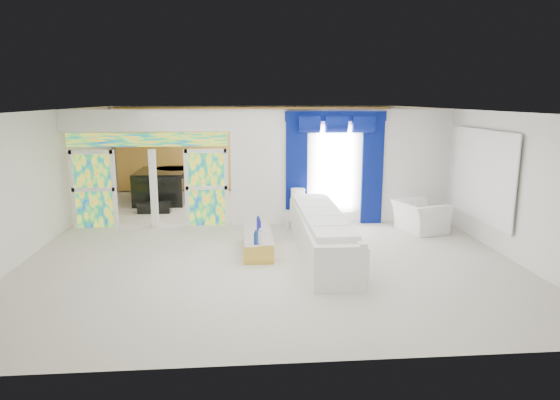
{
  "coord_description": "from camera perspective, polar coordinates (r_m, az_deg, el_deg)",
  "views": [
    {
      "loc": [
        -0.56,
        -11.58,
        3.28
      ],
      "look_at": [
        0.3,
        -1.2,
        1.1
      ],
      "focal_mm": 31.43,
      "sensor_mm": 36.0,
      "label": 1
    }
  ],
  "objects": [
    {
      "name": "floor",
      "position": [
        12.05,
        -1.9,
        -3.99
      ],
      "size": [
        12.0,
        12.0,
        0.0
      ],
      "primitive_type": "plane",
      "color": "#B7AF9E",
      "rests_on": "ground"
    },
    {
      "name": "dividing_wall",
      "position": [
        12.99,
        7.37,
        3.84
      ],
      "size": [
        5.7,
        0.18,
        3.0
      ],
      "primitive_type": "cube",
      "color": "white",
      "rests_on": "ground"
    },
    {
      "name": "dividing_header",
      "position": [
        12.8,
        -15.23,
        8.92
      ],
      "size": [
        4.3,
        0.18,
        0.55
      ],
      "primitive_type": "cube",
      "color": "white",
      "rests_on": "dividing_wall"
    },
    {
      "name": "stained_panel_left",
      "position": [
        13.31,
        -20.86,
        1.17
      ],
      "size": [
        0.95,
        0.04,
        2.0
      ],
      "primitive_type": "cube",
      "color": "#994C3F",
      "rests_on": "ground"
    },
    {
      "name": "stained_panel_right",
      "position": [
        12.82,
        -8.53,
        1.44
      ],
      "size": [
        0.95,
        0.04,
        2.0
      ],
      "primitive_type": "cube",
      "color": "#994C3F",
      "rests_on": "ground"
    },
    {
      "name": "stained_transom",
      "position": [
        12.83,
        -15.11,
        6.81
      ],
      "size": [
        4.0,
        0.05,
        0.35
      ],
      "primitive_type": "cube",
      "color": "#994C3F",
      "rests_on": "dividing_header"
    },
    {
      "name": "window_pane",
      "position": [
        12.85,
        6.36,
        3.56
      ],
      "size": [
        1.0,
        0.02,
        2.3
      ],
      "primitive_type": "cube",
      "color": "white",
      "rests_on": "dividing_wall"
    },
    {
      "name": "blue_drape_left",
      "position": [
        12.68,
        1.93,
        3.28
      ],
      "size": [
        0.55,
        0.1,
        2.8
      ],
      "primitive_type": "cube",
      "color": "#04114B",
      "rests_on": "ground"
    },
    {
      "name": "blue_drape_right",
      "position": [
        13.06,
        10.7,
        3.33
      ],
      "size": [
        0.55,
        0.1,
        2.8
      ],
      "primitive_type": "cube",
      "color": "#04114B",
      "rests_on": "ground"
    },
    {
      "name": "blue_pelmet",
      "position": [
        12.7,
        6.53,
        9.66
      ],
      "size": [
        2.6,
        0.12,
        0.25
      ],
      "primitive_type": "cube",
      "color": "#04114B",
      "rests_on": "dividing_wall"
    },
    {
      "name": "wall_mirror",
      "position": [
        12.05,
        22.51,
        2.66
      ],
      "size": [
        0.04,
        2.7,
        1.9
      ],
      "primitive_type": "cube",
      "color": "white",
      "rests_on": "ground"
    },
    {
      "name": "gold_curtains",
      "position": [
        17.58,
        -2.9,
        5.98
      ],
      "size": [
        9.7,
        0.12,
        2.9
      ],
      "primitive_type": "cube",
      "color": "gold",
      "rests_on": "ground"
    },
    {
      "name": "white_sofa",
      "position": [
        10.46,
        4.88,
        -4.15
      ],
      "size": [
        0.99,
        4.31,
        0.82
      ],
      "primitive_type": "cube",
      "rotation": [
        0.0,
        0.0,
        -0.02
      ],
      "color": "white",
      "rests_on": "ground"
    },
    {
      "name": "coffee_table",
      "position": [
        10.68,
        -2.6,
        -4.97
      ],
      "size": [
        0.62,
        1.79,
        0.4
      ],
      "primitive_type": "cube",
      "rotation": [
        0.0,
        0.0,
        -0.02
      ],
      "color": "gold",
      "rests_on": "ground"
    },
    {
      "name": "console_table",
      "position": [
        12.74,
        3.42,
        -2.16
      ],
      "size": [
        1.29,
        0.52,
        0.42
      ],
      "primitive_type": "cube",
      "rotation": [
        0.0,
        0.0,
        -0.1
      ],
      "color": "white",
      "rests_on": "ground"
    },
    {
      "name": "table_lamp",
      "position": [
        12.59,
        2.1,
        0.01
      ],
      "size": [
        0.36,
        0.36,
        0.58
      ],
      "primitive_type": "cylinder",
      "color": "white",
      "rests_on": "console_table"
    },
    {
      "name": "armchair",
      "position": [
        12.67,
        15.97,
        -1.88
      ],
      "size": [
        1.3,
        1.4,
        0.76
      ],
      "primitive_type": "imported",
      "rotation": [
        0.0,
        0.0,
        1.84
      ],
      "color": "white",
      "rests_on": "ground"
    },
    {
      "name": "grand_piano",
      "position": [
        16.17,
        -13.55,
        1.6
      ],
      "size": [
        1.56,
        2.03,
        1.01
      ],
      "primitive_type": "cube",
      "rotation": [
        0.0,
        0.0,
        -0.02
      ],
      "color": "black",
      "rests_on": "ground"
    },
    {
      "name": "piano_bench",
      "position": [
        14.69,
        -14.41,
        -0.85
      ],
      "size": [
        0.93,
        0.38,
        0.31
      ],
      "primitive_type": "cube",
      "rotation": [
        0.0,
        0.0,
        -0.02
      ],
      "color": "black",
      "rests_on": "ground"
    },
    {
      "name": "tv_console",
      "position": [
        14.49,
        -21.34,
        -0.39
      ],
      "size": [
        0.63,
        0.58,
        0.84
      ],
      "primitive_type": "cube",
      "rotation": [
        0.0,
        0.0,
        0.09
      ],
      "color": "tan",
      "rests_on": "ground"
    },
    {
      "name": "chandelier",
      "position": [
        15.1,
        -11.5,
        9.19
      ],
      "size": [
        0.6,
        0.6,
        0.6
      ],
      "primitive_type": "sphere",
      "color": "gold",
      "rests_on": "ceiling"
    },
    {
      "name": "decanters",
      "position": [
        10.57,
        -2.48,
        -3.47
      ],
      "size": [
        0.22,
        1.29,
        0.28
      ],
      "color": "white",
      "rests_on": "coffee_table"
    }
  ]
}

